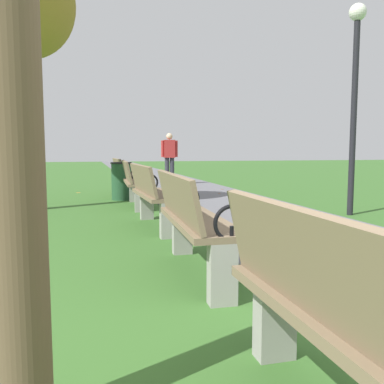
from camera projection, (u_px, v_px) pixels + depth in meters
The scene contains 11 objects.
paved_walkway at pixel (146, 174), 19.31m from camera, with size 2.65×44.00×0.02m, color slate.
park_bench_1 at pixel (358, 330), 1.40m from camera, with size 0.47×1.60×0.90m.
park_bench_2 at pixel (192, 220), 3.58m from camera, with size 0.53×1.62×0.90m.
park_bench_3 at pixel (152, 194), 5.76m from camera, with size 0.53×1.62×0.90m.
park_bench_4 at pixel (134, 182), 7.96m from camera, with size 0.53×1.62×0.90m.
park_bench_5 at pixel (124, 175), 10.10m from camera, with size 0.53×1.62×0.90m.
tree_2 at pixel (25, 6), 7.21m from camera, with size 1.75×1.75×4.66m.
pedestrian_walking at pixel (169, 156), 12.90m from camera, with size 0.53×0.24×1.62m.
trash_bin at pixel (122, 181), 9.08m from camera, with size 0.48×0.48×0.84m.
lamp_post at pixel (355, 77), 6.74m from camera, with size 0.28×0.28×3.48m.
scattered_leaves at pixel (154, 209), 7.63m from camera, with size 4.15×9.53×0.02m.
Camera 1 is at (-1.39, -1.23, 1.10)m, focal length 38.18 mm.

